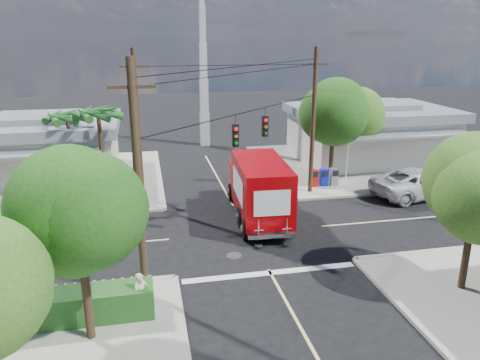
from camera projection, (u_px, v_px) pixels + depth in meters
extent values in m
plane|color=black|center=(248.00, 233.00, 23.84)|extent=(120.00, 120.00, 0.00)
cube|color=gray|center=(355.00, 164.00, 36.24)|extent=(14.00, 14.00, 0.14)
cube|color=#A29E90|center=(268.00, 169.00, 34.88)|extent=(0.25, 14.00, 0.14)
cube|color=#A29E90|center=(403.00, 192.00, 29.70)|extent=(14.00, 0.25, 0.14)
cube|color=gray|center=(56.00, 181.00, 31.96)|extent=(14.00, 14.00, 0.14)
cube|color=#A29E90|center=(159.00, 175.00, 33.32)|extent=(0.25, 14.00, 0.14)
cube|color=#A29E90|center=(35.00, 219.00, 25.42)|extent=(14.00, 0.25, 0.14)
cube|color=beige|center=(217.00, 177.00, 33.18)|extent=(0.12, 12.00, 0.01)
cube|color=beige|center=(319.00, 360.00, 14.50)|extent=(0.12, 12.00, 0.01)
cube|color=beige|center=(425.00, 217.00, 25.79)|extent=(12.00, 0.12, 0.01)
cube|color=beige|center=(40.00, 250.00, 21.90)|extent=(12.00, 0.12, 0.01)
cube|color=silver|center=(270.00, 273.00, 19.82)|extent=(7.50, 0.40, 0.01)
cube|color=silver|center=(369.00, 138.00, 36.94)|extent=(11.00, 8.00, 3.40)
cube|color=gray|center=(371.00, 112.00, 36.32)|extent=(11.80, 8.80, 0.70)
cube|color=gray|center=(372.00, 105.00, 36.17)|extent=(6.05, 4.40, 0.50)
cube|color=gray|center=(403.00, 135.00, 32.00)|extent=(9.90, 1.80, 0.15)
cylinder|color=silver|center=(347.00, 162.00, 30.83)|extent=(0.12, 0.12, 2.90)
cylinder|color=silver|center=(465.00, 156.00, 32.54)|extent=(0.12, 0.12, 2.90)
cube|color=beige|center=(42.00, 153.00, 32.67)|extent=(10.00, 8.00, 3.20)
cube|color=gray|center=(38.00, 125.00, 32.08)|extent=(10.80, 8.80, 0.70)
cube|color=gray|center=(37.00, 118.00, 31.93)|extent=(5.50, 4.40, 0.50)
cube|color=gray|center=(23.00, 154.00, 27.76)|extent=(9.00, 1.80, 0.15)
cylinder|color=silver|center=(94.00, 176.00, 28.19)|extent=(0.12, 0.12, 2.70)
cube|color=silver|center=(205.00, 129.00, 42.18)|extent=(0.80, 0.80, 3.00)
cube|color=silver|center=(204.00, 95.00, 41.28)|extent=(0.70, 0.70, 3.00)
cube|color=silver|center=(203.00, 60.00, 40.38)|extent=(0.60, 0.60, 3.00)
cube|color=silver|center=(202.00, 24.00, 39.49)|extent=(0.50, 0.50, 3.00)
cylinder|color=#422D1C|center=(86.00, 287.00, 14.88)|extent=(0.28, 0.28, 3.71)
sphere|color=#1C4813|center=(78.00, 219.00, 14.18)|extent=(3.71, 3.71, 3.71)
sphere|color=#1C4813|center=(65.00, 211.00, 14.22)|extent=(3.02, 3.02, 3.02)
sphere|color=#1C4813|center=(90.00, 225.00, 14.01)|extent=(3.25, 3.25, 3.25)
cylinder|color=#422D1C|center=(332.00, 152.00, 30.94)|extent=(0.28, 0.28, 4.10)
sphere|color=#1C4813|center=(334.00, 114.00, 30.18)|extent=(4.10, 4.10, 4.10)
sphere|color=#1C4813|center=(327.00, 110.00, 30.21)|extent=(3.33, 3.33, 3.33)
sphere|color=#1C4813|center=(341.00, 116.00, 30.00)|extent=(3.58, 3.58, 3.58)
cylinder|color=#422D1C|center=(353.00, 147.00, 33.58)|extent=(0.28, 0.28, 3.58)
sphere|color=#306417|center=(356.00, 116.00, 32.91)|extent=(3.58, 3.58, 3.58)
sphere|color=#306417|center=(350.00, 112.00, 32.95)|extent=(2.91, 2.91, 2.91)
sphere|color=#306417|center=(362.00, 118.00, 32.73)|extent=(3.14, 3.14, 3.14)
cylinder|color=#422D1C|center=(467.00, 247.00, 17.92)|extent=(0.28, 0.28, 3.46)
sphere|color=#306417|center=(476.00, 194.00, 17.28)|extent=(3.46, 3.46, 3.46)
sphere|color=#306417|center=(464.00, 188.00, 17.32)|extent=(2.81, 2.81, 2.81)
cylinder|color=#422D1C|center=(102.00, 154.00, 28.60)|extent=(0.24, 0.24, 5.00)
cone|color=#236524|center=(114.00, 112.00, 28.00)|extent=(0.50, 2.06, 0.98)
cone|color=#236524|center=(108.00, 110.00, 28.59)|extent=(1.92, 1.68, 0.98)
cone|color=#236524|center=(96.00, 110.00, 28.61)|extent=(2.12, 0.95, 0.98)
cone|color=#236524|center=(85.00, 111.00, 28.03)|extent=(1.34, 2.07, 0.98)
cone|color=#236524|center=(83.00, 114.00, 27.30)|extent=(1.34, 2.07, 0.98)
cone|color=#236524|center=(93.00, 115.00, 26.97)|extent=(2.12, 0.95, 0.98)
cone|color=#236524|center=(107.00, 114.00, 27.28)|extent=(1.92, 1.68, 0.98)
cylinder|color=#422D1C|center=(71.00, 153.00, 29.67)|extent=(0.24, 0.24, 4.60)
cone|color=#236524|center=(82.00, 115.00, 29.13)|extent=(0.50, 2.06, 0.98)
cone|color=#236524|center=(78.00, 114.00, 29.72)|extent=(1.92, 1.68, 0.98)
cone|color=#236524|center=(66.00, 114.00, 29.74)|extent=(2.12, 0.95, 0.98)
cone|color=#236524|center=(54.00, 115.00, 29.16)|extent=(1.34, 2.07, 0.98)
cone|color=#236524|center=(52.00, 117.00, 28.43)|extent=(1.34, 2.07, 0.98)
cone|color=#236524|center=(62.00, 118.00, 28.10)|extent=(2.12, 0.95, 0.98)
cone|color=#236524|center=(75.00, 117.00, 28.41)|extent=(1.92, 1.68, 0.98)
cylinder|color=#473321|center=(138.00, 186.00, 16.63)|extent=(0.28, 0.28, 9.00)
cube|color=#473321|center=(132.00, 87.00, 15.58)|extent=(1.60, 0.12, 0.12)
cylinder|color=#473321|center=(313.00, 123.00, 28.37)|extent=(0.28, 0.28, 9.00)
cube|color=#473321|center=(316.00, 64.00, 27.32)|extent=(1.60, 0.12, 0.12)
cylinder|color=#473321|center=(138.00, 130.00, 26.34)|extent=(0.28, 0.28, 9.00)
cube|color=#473321|center=(134.00, 66.00, 25.30)|extent=(1.60, 0.12, 0.12)
cylinder|color=black|center=(249.00, 111.00, 21.99)|extent=(10.43, 10.43, 0.04)
cube|color=black|center=(235.00, 135.00, 21.37)|extent=(0.30, 0.24, 1.05)
sphere|color=red|center=(236.00, 129.00, 21.14)|extent=(0.20, 0.20, 0.20)
cube|color=black|center=(265.00, 126.00, 23.52)|extent=(0.30, 0.24, 1.05)
sphere|color=red|center=(266.00, 120.00, 23.29)|extent=(0.20, 0.20, 0.20)
cube|color=silver|center=(72.00, 299.00, 16.95)|extent=(5.94, 0.05, 0.08)
cube|color=silver|center=(71.00, 290.00, 16.83)|extent=(5.94, 0.05, 0.08)
cube|color=silver|center=(151.00, 287.00, 17.45)|extent=(0.09, 0.06, 1.00)
cube|color=#1C4F18|center=(63.00, 307.00, 16.10)|extent=(6.20, 1.20, 1.10)
cube|color=#B5110A|center=(314.00, 178.00, 30.56)|extent=(0.50, 0.50, 1.10)
cube|color=#0A1CA3|center=(324.00, 177.00, 30.69)|extent=(0.50, 0.50, 1.10)
cube|color=slate|center=(334.00, 177.00, 30.83)|extent=(0.50, 0.50, 1.10)
cube|color=black|center=(258.00, 208.00, 25.78)|extent=(2.71, 7.70, 0.24)
cube|color=#A30306|center=(249.00, 178.00, 28.34)|extent=(2.43, 1.79, 2.14)
cube|color=black|center=(247.00, 169.00, 28.87)|extent=(2.05, 0.37, 0.92)
cube|color=silver|center=(247.00, 185.00, 29.37)|extent=(2.24, 0.26, 0.34)
cube|color=#A30306|center=(261.00, 187.00, 24.51)|extent=(2.78, 5.78, 2.82)
cube|color=white|center=(284.00, 184.00, 24.64)|extent=(0.24, 3.49, 1.26)
cube|color=white|center=(238.00, 186.00, 24.30)|extent=(0.24, 3.49, 1.26)
cube|color=white|center=(272.00, 203.00, 21.79)|extent=(1.75, 0.13, 1.26)
cube|color=silver|center=(272.00, 236.00, 22.15)|extent=(2.34, 0.39, 0.17)
cube|color=silver|center=(259.00, 230.00, 21.82)|extent=(0.44, 0.09, 0.97)
cube|color=silver|center=(287.00, 229.00, 22.01)|extent=(0.44, 0.09, 0.97)
cylinder|color=black|center=(231.00, 192.00, 28.29)|extent=(0.38, 1.09, 1.07)
cylinder|color=black|center=(267.00, 190.00, 28.59)|extent=(0.38, 1.09, 1.07)
cylinder|color=black|center=(246.00, 229.00, 22.96)|extent=(0.38, 1.09, 1.07)
cylinder|color=black|center=(290.00, 226.00, 23.27)|extent=(0.38, 1.09, 1.07)
imported|color=silver|center=(421.00, 183.00, 29.00)|extent=(6.64, 3.84, 1.74)
imported|color=beige|center=(141.00, 295.00, 16.32)|extent=(0.72, 0.67, 1.65)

